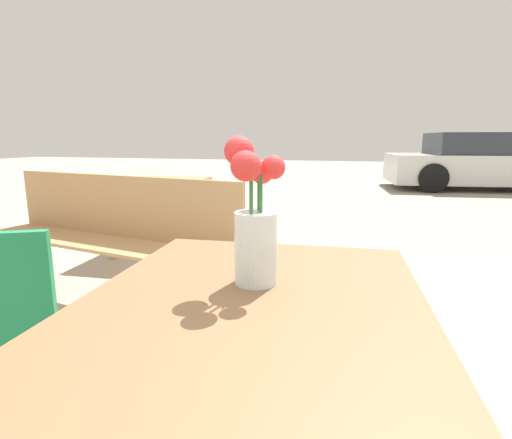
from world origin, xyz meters
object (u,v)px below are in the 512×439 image
(flower_vase, at_px, (255,229))
(table_back, at_px, (159,191))
(table_front, at_px, (248,358))
(parked_car, at_px, (480,162))
(bench_near, at_px, (112,235))

(flower_vase, xyz_separation_m, table_back, (-1.66, 2.51, -0.28))
(table_front, xyz_separation_m, table_back, (-1.69, 2.65, -0.04))
(table_front, bearing_deg, parked_car, 74.42)
(table_front, distance_m, table_back, 3.14)
(table_front, height_order, parked_car, parked_car)
(bench_near, bearing_deg, table_back, 105.21)
(flower_vase, bearing_deg, table_back, 123.48)
(table_front, distance_m, flower_vase, 0.28)
(table_front, bearing_deg, bench_near, 133.28)
(bench_near, xyz_separation_m, table_back, (-0.33, 1.20, 0.13))
(table_front, xyz_separation_m, bench_near, (-1.36, 1.44, -0.17))
(flower_vase, relative_size, bench_near, 0.18)
(flower_vase, distance_m, table_back, 3.02)
(table_back, height_order, parked_car, parked_car)
(table_front, relative_size, parked_car, 0.26)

